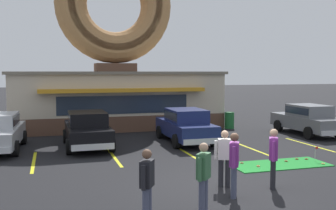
# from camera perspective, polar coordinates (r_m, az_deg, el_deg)

# --- Properties ---
(ground_plane) EXTENTS (160.00, 160.00, 0.00)m
(ground_plane) POSITION_cam_1_polar(r_m,az_deg,el_deg) (11.78, 8.30, -11.72)
(ground_plane) COLOR black
(donut_shop_building) EXTENTS (12.30, 6.75, 10.96)m
(donut_shop_building) POSITION_cam_1_polar(r_m,az_deg,el_deg) (24.47, -7.67, 5.73)
(donut_shop_building) COLOR brown
(donut_shop_building) RESTS_ON ground
(putting_mat) EXTENTS (3.57, 1.52, 0.03)m
(putting_mat) POSITION_cam_1_polar(r_m,az_deg,el_deg) (14.86, 15.82, -8.30)
(putting_mat) COLOR #1E842D
(putting_mat) RESTS_ON ground
(mini_donut_near_left) EXTENTS (0.13, 0.13, 0.04)m
(mini_donut_near_left) POSITION_cam_1_polar(r_m,az_deg,el_deg) (14.29, 12.97, -8.63)
(mini_donut_near_left) COLOR #D17F47
(mini_donut_near_left) RESTS_ON putting_mat
(mini_donut_near_right) EXTENTS (0.13, 0.13, 0.04)m
(mini_donut_near_right) POSITION_cam_1_polar(r_m,az_deg,el_deg) (14.14, 14.94, -8.82)
(mini_donut_near_right) COLOR #D8667F
(mini_donut_near_right) RESTS_ON putting_mat
(mini_donut_mid_left) EXTENTS (0.13, 0.13, 0.04)m
(mini_donut_mid_left) POSITION_cam_1_polar(r_m,az_deg,el_deg) (15.81, 18.18, -7.45)
(mini_donut_mid_left) COLOR brown
(mini_donut_mid_left) RESTS_ON putting_mat
(mini_donut_mid_centre) EXTENTS (0.13, 0.13, 0.04)m
(mini_donut_mid_centre) POSITION_cam_1_polar(r_m,az_deg,el_deg) (15.35, 21.59, -7.92)
(mini_donut_mid_centre) COLOR #E5C666
(mini_donut_mid_centre) RESTS_ON putting_mat
(mini_donut_mid_right) EXTENTS (0.13, 0.13, 0.04)m
(mini_donut_mid_right) POSITION_cam_1_polar(r_m,az_deg,el_deg) (15.92, 19.45, -7.39)
(mini_donut_mid_right) COLOR brown
(mini_donut_mid_right) RESTS_ON putting_mat
(mini_donut_far_left) EXTENTS (0.13, 0.13, 0.04)m
(mini_donut_far_left) POSITION_cam_1_polar(r_m,az_deg,el_deg) (15.32, 16.76, -7.80)
(mini_donut_far_left) COLOR brown
(mini_donut_far_left) RESTS_ON putting_mat
(mini_donut_far_centre) EXTENTS (0.13, 0.13, 0.04)m
(mini_donut_far_centre) POSITION_cam_1_polar(r_m,az_deg,el_deg) (15.29, 14.83, -7.78)
(mini_donut_far_centre) COLOR #A5724C
(mini_donut_far_centre) RESTS_ON putting_mat
(mini_donut_far_right) EXTENTS (0.13, 0.13, 0.04)m
(mini_donut_far_right) POSITION_cam_1_polar(r_m,az_deg,el_deg) (14.64, 10.67, -8.26)
(mini_donut_far_right) COLOR #A5724C
(mini_donut_far_right) RESTS_ON putting_mat
(golf_ball) EXTENTS (0.04, 0.04, 0.04)m
(golf_ball) POSITION_cam_1_polar(r_m,az_deg,el_deg) (14.07, 13.07, -8.83)
(golf_ball) COLOR white
(golf_ball) RESTS_ON putting_mat
(putting_flag_pin) EXTENTS (0.13, 0.01, 0.55)m
(putting_flag_pin) POSITION_cam_1_polar(r_m,az_deg,el_deg) (15.68, 20.69, -6.16)
(putting_flag_pin) COLOR silver
(putting_flag_pin) RESTS_ON putting_mat
(car_black) EXTENTS (2.00, 4.57, 1.60)m
(car_black) POSITION_cam_1_polar(r_m,az_deg,el_deg) (17.73, -11.63, -3.28)
(car_black) COLOR black
(car_black) RESTS_ON ground
(car_navy) EXTENTS (2.01, 4.58, 1.60)m
(car_navy) POSITION_cam_1_polar(r_m,az_deg,el_deg) (18.60, 2.57, -2.80)
(car_navy) COLOR navy
(car_navy) RESTS_ON ground
(car_grey) EXTENTS (1.98, 4.56, 1.60)m
(car_grey) POSITION_cam_1_polar(r_m,az_deg,el_deg) (22.20, 19.62, -1.83)
(car_grey) COLOR slate
(car_grey) RESTS_ON ground
(pedestrian_blue_sweater_man) EXTENTS (0.44, 0.46, 1.68)m
(pedestrian_blue_sweater_man) POSITION_cam_1_polar(r_m,az_deg,el_deg) (9.47, 5.17, -9.94)
(pedestrian_blue_sweater_man) COLOR #474C66
(pedestrian_blue_sweater_man) RESTS_ON ground
(pedestrian_hooded_kid) EXTENTS (0.40, 0.52, 1.65)m
(pedestrian_hooded_kid) POSITION_cam_1_polar(r_m,az_deg,el_deg) (8.85, -3.07, -11.12)
(pedestrian_hooded_kid) COLOR #474C66
(pedestrian_hooded_kid) RESTS_ON ground
(pedestrian_leather_jacket_man) EXTENTS (0.39, 0.53, 1.74)m
(pedestrian_leather_jacket_man) POSITION_cam_1_polar(r_m,az_deg,el_deg) (10.67, 9.57, -8.10)
(pedestrian_leather_jacket_man) COLOR #474C66
(pedestrian_leather_jacket_man) RESTS_ON ground
(pedestrian_clipboard_woman) EXTENTS (0.56, 0.36, 1.66)m
(pedestrian_clipboard_woman) POSITION_cam_1_polar(r_m,az_deg,el_deg) (11.59, 8.20, -7.30)
(pedestrian_clipboard_woman) COLOR #232328
(pedestrian_clipboard_woman) RESTS_ON ground
(pedestrian_beanie_man) EXTENTS (0.40, 0.52, 1.73)m
(pedestrian_beanie_man) POSITION_cam_1_polar(r_m,az_deg,el_deg) (11.70, 15.05, -7.08)
(pedestrian_beanie_man) COLOR #232328
(pedestrian_beanie_man) RESTS_ON ground
(trash_bin) EXTENTS (0.57, 0.57, 0.97)m
(trash_bin) POSITION_cam_1_polar(r_m,az_deg,el_deg) (23.50, 8.89, -2.17)
(trash_bin) COLOR #1E662D
(trash_bin) RESTS_ON ground
(parking_stripe_far_left) EXTENTS (0.12, 3.60, 0.01)m
(parking_stripe_far_left) POSITION_cam_1_polar(r_m,az_deg,el_deg) (15.59, -18.91, -7.81)
(parking_stripe_far_left) COLOR yellow
(parking_stripe_far_left) RESTS_ON ground
(parking_stripe_left) EXTENTS (0.12, 3.60, 0.01)m
(parking_stripe_left) POSITION_cam_1_polar(r_m,az_deg,el_deg) (15.76, -7.85, -7.46)
(parking_stripe_left) COLOR yellow
(parking_stripe_left) RESTS_ON ground
(parking_stripe_mid_left) EXTENTS (0.12, 3.60, 0.01)m
(parking_stripe_mid_left) POSITION_cam_1_polar(r_m,az_deg,el_deg) (16.48, 2.59, -6.87)
(parking_stripe_mid_left) COLOR yellow
(parking_stripe_mid_left) RESTS_ON ground
(parking_stripe_centre) EXTENTS (0.12, 3.60, 0.01)m
(parking_stripe_centre) POSITION_cam_1_polar(r_m,az_deg,el_deg) (17.68, 11.86, -6.16)
(parking_stripe_centre) COLOR yellow
(parking_stripe_centre) RESTS_ON ground
(parking_stripe_mid_right) EXTENTS (0.12, 3.60, 0.01)m
(parking_stripe_mid_right) POSITION_cam_1_polar(r_m,az_deg,el_deg) (19.28, 19.74, -5.43)
(parking_stripe_mid_right) COLOR yellow
(parking_stripe_mid_right) RESTS_ON ground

